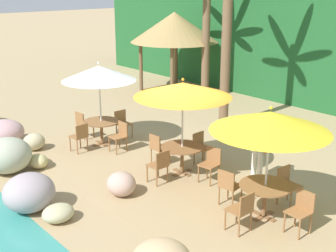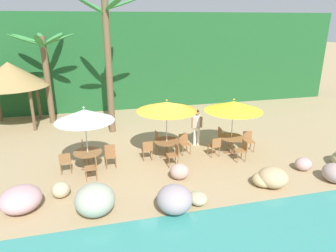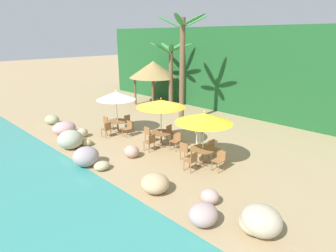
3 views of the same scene
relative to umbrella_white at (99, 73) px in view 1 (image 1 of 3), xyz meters
The scene contains 24 objects.
ground_plane 3.79m from the umbrella_white, ahead, with size 120.00×120.00×0.00m, color tan.
terrace_deck 3.79m from the umbrella_white, ahead, with size 18.00×5.20×0.01m.
rock_seawall 5.33m from the umbrella_white, 32.63° to the right, with size 16.99×2.83×0.93m.
umbrella_white is the anchor object (origin of this frame).
dining_table_white 1.60m from the umbrella_white, 14.04° to the left, with size 1.10×1.10×0.74m.
chair_white_seaward 1.90m from the umbrella_white, ahead, with size 0.42×0.43×0.87m.
chair_white_inland 1.90m from the umbrella_white, 96.88° to the left, with size 0.43×0.43×0.87m.
chair_white_left 1.90m from the umbrella_white, behind, with size 0.45×0.45×0.87m.
chair_white_right 1.90m from the umbrella_white, 79.01° to the right, with size 0.46×0.45×0.87m.
umbrella_orange 3.24m from the umbrella_white, ahead, with size 2.45×2.45×2.53m.
dining_table_orange 3.61m from the umbrella_white, ahead, with size 1.10×1.10×0.74m.
chair_orange_seaward 4.42m from the umbrella_white, ahead, with size 0.48×0.48×0.87m.
chair_orange_inland 3.71m from the umbrella_white, 21.44° to the left, with size 0.46×0.45×0.87m.
chair_orange_left 2.93m from the umbrella_white, ahead, with size 0.43×0.43×0.87m.
chair_orange_right 3.77m from the umbrella_white, ahead, with size 0.44×0.43×0.87m.
umbrella_yellow 6.04m from the umbrella_white, ahead, with size 2.44×2.44×2.45m.
dining_table_yellow 6.25m from the umbrella_white, ahead, with size 1.10×1.10×0.74m.
chair_yellow_seaward 7.10m from the umbrella_white, ahead, with size 0.44×0.45×0.87m.
chair_yellow_inland 6.31m from the umbrella_white, ahead, with size 0.45×0.44×0.87m.
chair_yellow_left 5.48m from the umbrella_white, ahead, with size 0.48×0.48×0.87m.
chair_yellow_right 6.41m from the umbrella_white, ahead, with size 0.43×0.42×0.87m.
palm_tree_nearest 6.85m from the umbrella_white, 106.89° to the left, with size 3.34×3.35×4.95m.
palapa_hut 7.42m from the umbrella_white, 120.88° to the left, with size 3.84×3.84×3.49m.
waiter_in_white 5.20m from the umbrella_white, 15.18° to the left, with size 0.52×0.38×1.70m.
Camera 1 is at (8.18, -7.44, 4.83)m, focal length 48.76 mm.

